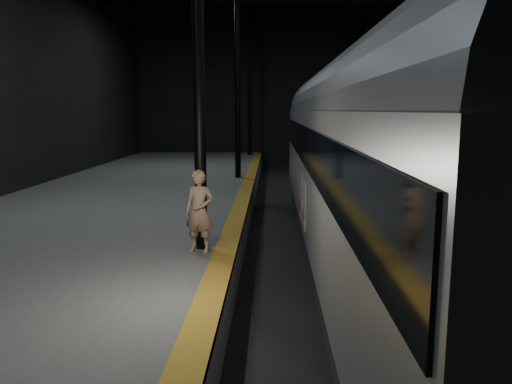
{
  "coord_description": "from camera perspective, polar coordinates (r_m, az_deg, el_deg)",
  "views": [
    {
      "loc": [
        -2.22,
        -14.85,
        4.07
      ],
      "look_at": [
        -2.63,
        -2.25,
        2.0
      ],
      "focal_mm": 35.0,
      "sensor_mm": 36.0,
      "label": 1
    }
  ],
  "objects": [
    {
      "name": "platform_left",
      "position": [
        16.16,
        -17.28,
        -3.87
      ],
      "size": [
        9.0,
        43.8,
        1.0
      ],
      "primitive_type": "cube",
      "color": "#525350",
      "rests_on": "ground"
    },
    {
      "name": "tactile_strip",
      "position": [
        15.2,
        -2.04,
        -2.32
      ],
      "size": [
        0.5,
        43.8,
        0.01
      ],
      "primitive_type": "cube",
      "color": "#92661A",
      "rests_on": "platform_left"
    },
    {
      "name": "train",
      "position": [
        12.35,
        12.26,
        4.08
      ],
      "size": [
        3.0,
        20.03,
        5.35
      ],
      "color": "#9EA1A6",
      "rests_on": "ground"
    },
    {
      "name": "woman",
      "position": [
        10.9,
        -6.49,
        -2.21
      ],
      "size": [
        0.75,
        0.59,
        1.81
      ],
      "primitive_type": "imported",
      "rotation": [
        0.0,
        0.0,
        -0.27
      ],
      "color": "tan",
      "rests_on": "platform_left"
    },
    {
      "name": "ground",
      "position": [
        15.56,
        10.07,
        -5.99
      ],
      "size": [
        44.0,
        44.0,
        0.0
      ],
      "primitive_type": "plane",
      "color": "black",
      "rests_on": "ground"
    },
    {
      "name": "track",
      "position": [
        15.54,
        10.08,
        -5.75
      ],
      "size": [
        2.4,
        43.0,
        0.24
      ],
      "color": "#3F3328",
      "rests_on": "ground"
    }
  ]
}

